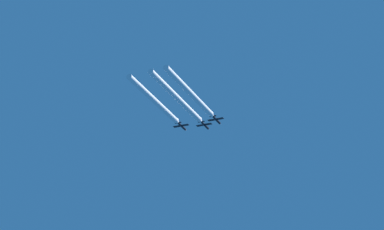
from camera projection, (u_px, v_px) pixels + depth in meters
jet_lead at (205, 125)px, 484.65m from camera, size 8.10×11.80×2.83m
jet_left_wingman at (182, 126)px, 482.06m from camera, size 8.10×11.80×2.83m
jet_right_wingman at (216, 120)px, 475.36m from camera, size 8.10×11.80×2.83m
smoke_trail_lead at (177, 98)px, 455.50m from camera, size 2.70×58.64×2.70m
smoke_trail_left_wingman at (154, 100)px, 454.85m from camera, size 2.70×54.03×2.70m
smoke_trail_right_wingman at (190, 93)px, 447.71m from camera, size 2.70×55.08×2.70m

